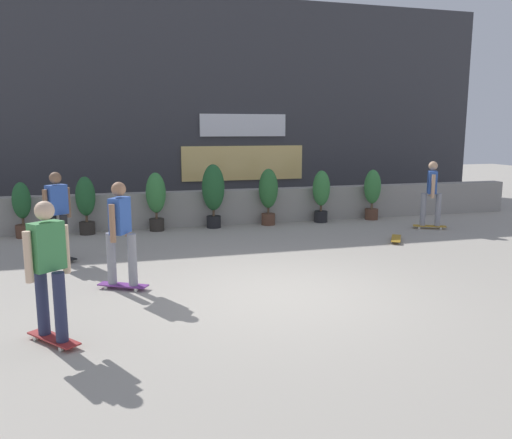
{
  "coord_description": "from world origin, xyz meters",
  "views": [
    {
      "loc": [
        -2.44,
        -7.19,
        2.5
      ],
      "look_at": [
        0.0,
        1.5,
        0.9
      ],
      "focal_mm": 36.19,
      "sensor_mm": 36.0,
      "label": 1
    }
  ],
  "objects_px": {
    "potted_plant_2": "(156,197)",
    "skater_far_right": "(48,266)",
    "skater_far_left": "(58,212)",
    "potted_plant_3": "(213,191)",
    "potted_plant_5": "(321,193)",
    "skater_mid_plaza": "(121,231)",
    "potted_plant_4": "(268,193)",
    "potted_plant_6": "(372,191)",
    "skateboard_near_camera": "(396,239)",
    "potted_plant_1": "(86,202)",
    "potted_plant_0": "(22,207)",
    "skater_foreground": "(432,192)"
  },
  "relations": [
    {
      "from": "potted_plant_2",
      "to": "skater_far_right",
      "type": "distance_m",
      "value": 6.83
    },
    {
      "from": "skater_far_left",
      "to": "skater_far_right",
      "type": "distance_m",
      "value": 4.14
    },
    {
      "from": "skater_far_left",
      "to": "skater_far_right",
      "type": "height_order",
      "value": "same"
    },
    {
      "from": "potted_plant_2",
      "to": "potted_plant_3",
      "type": "xyz_separation_m",
      "value": [
        1.43,
        -0.0,
        0.12
      ]
    },
    {
      "from": "potted_plant_5",
      "to": "skater_mid_plaza",
      "type": "relative_size",
      "value": 0.82
    },
    {
      "from": "potted_plant_4",
      "to": "potted_plant_6",
      "type": "distance_m",
      "value": 3.0
    },
    {
      "from": "potted_plant_3",
      "to": "skater_far_right",
      "type": "bearing_deg",
      "value": -115.91
    },
    {
      "from": "skater_mid_plaza",
      "to": "potted_plant_4",
      "type": "bearing_deg",
      "value": 50.64
    },
    {
      "from": "potted_plant_3",
      "to": "skater_mid_plaza",
      "type": "height_order",
      "value": "skater_mid_plaza"
    },
    {
      "from": "potted_plant_2",
      "to": "skater_mid_plaza",
      "type": "distance_m",
      "value": 4.75
    },
    {
      "from": "potted_plant_4",
      "to": "skateboard_near_camera",
      "type": "distance_m",
      "value": 3.56
    },
    {
      "from": "potted_plant_1",
      "to": "potted_plant_2",
      "type": "xyz_separation_m",
      "value": [
        1.64,
        0.0,
        0.04
      ]
    },
    {
      "from": "potted_plant_0",
      "to": "skater_far_right",
      "type": "bearing_deg",
      "value": -79.05
    },
    {
      "from": "skater_far_left",
      "to": "potted_plant_4",
      "type": "bearing_deg",
      "value": 26.57
    },
    {
      "from": "skater_far_left",
      "to": "skater_mid_plaza",
      "type": "height_order",
      "value": "same"
    },
    {
      "from": "potted_plant_0",
      "to": "potted_plant_3",
      "type": "distance_m",
      "value": 4.48
    },
    {
      "from": "potted_plant_4",
      "to": "skater_mid_plaza",
      "type": "relative_size",
      "value": 0.87
    },
    {
      "from": "potted_plant_5",
      "to": "skateboard_near_camera",
      "type": "relative_size",
      "value": 1.78
    },
    {
      "from": "potted_plant_1",
      "to": "potted_plant_6",
      "type": "distance_m",
      "value": 7.54
    },
    {
      "from": "potted_plant_5",
      "to": "potted_plant_6",
      "type": "height_order",
      "value": "potted_plant_5"
    },
    {
      "from": "potted_plant_0",
      "to": "skater_mid_plaza",
      "type": "distance_m",
      "value": 5.12
    },
    {
      "from": "potted_plant_4",
      "to": "potted_plant_6",
      "type": "xyz_separation_m",
      "value": [
        3.0,
        0.0,
        -0.06
      ]
    },
    {
      "from": "potted_plant_5",
      "to": "potted_plant_1",
      "type": "bearing_deg",
      "value": 180.0
    },
    {
      "from": "potted_plant_1",
      "to": "skater_far_left",
      "type": "bearing_deg",
      "value": -99.15
    },
    {
      "from": "potted_plant_4",
      "to": "skater_far_left",
      "type": "xyz_separation_m",
      "value": [
        -4.93,
        -2.46,
        0.09
      ]
    },
    {
      "from": "potted_plant_0",
      "to": "potted_plant_5",
      "type": "xyz_separation_m",
      "value": [
        7.42,
        -0.0,
        0.08
      ]
    },
    {
      "from": "potted_plant_6",
      "to": "skater_far_left",
      "type": "bearing_deg",
      "value": -162.74
    },
    {
      "from": "potted_plant_1",
      "to": "potted_plant_6",
      "type": "relative_size",
      "value": 1.0
    },
    {
      "from": "potted_plant_3",
      "to": "skateboard_near_camera",
      "type": "bearing_deg",
      "value": -36.62
    },
    {
      "from": "potted_plant_2",
      "to": "skater_far_left",
      "type": "bearing_deg",
      "value": -129.63
    },
    {
      "from": "skater_far_right",
      "to": "skater_mid_plaza",
      "type": "bearing_deg",
      "value": 66.57
    },
    {
      "from": "skater_far_left",
      "to": "skater_mid_plaza",
      "type": "distance_m",
      "value": 2.46
    },
    {
      "from": "potted_plant_0",
      "to": "potted_plant_1",
      "type": "distance_m",
      "value": 1.4
    },
    {
      "from": "potted_plant_3",
      "to": "skater_far_right",
      "type": "height_order",
      "value": "skater_far_right"
    },
    {
      "from": "potted_plant_4",
      "to": "skater_foreground",
      "type": "bearing_deg",
      "value": -22.87
    },
    {
      "from": "potted_plant_5",
      "to": "skater_foreground",
      "type": "xyz_separation_m",
      "value": [
        2.3,
        -1.6,
        0.14
      ]
    },
    {
      "from": "skater_far_right",
      "to": "skateboard_near_camera",
      "type": "xyz_separation_m",
      "value": [
        6.84,
        3.89,
        -0.88
      ]
    },
    {
      "from": "potted_plant_3",
      "to": "potted_plant_4",
      "type": "relative_size",
      "value": 1.1
    },
    {
      "from": "potted_plant_2",
      "to": "potted_plant_5",
      "type": "relative_size",
      "value": 1.03
    },
    {
      "from": "potted_plant_5",
      "to": "skateboard_near_camera",
      "type": "bearing_deg",
      "value": -75.6
    },
    {
      "from": "potted_plant_1",
      "to": "potted_plant_2",
      "type": "relative_size",
      "value": 0.96
    },
    {
      "from": "skateboard_near_camera",
      "to": "potted_plant_6",
      "type": "bearing_deg",
      "value": 72.98
    },
    {
      "from": "skater_far_left",
      "to": "potted_plant_3",
      "type": "bearing_deg",
      "value": 35.36
    },
    {
      "from": "potted_plant_4",
      "to": "potted_plant_5",
      "type": "bearing_deg",
      "value": 0.0
    },
    {
      "from": "potted_plant_6",
      "to": "skateboard_near_camera",
      "type": "distance_m",
      "value": 2.92
    },
    {
      "from": "potted_plant_1",
      "to": "skater_foreground",
      "type": "relative_size",
      "value": 0.82
    },
    {
      "from": "skater_far_left",
      "to": "skater_far_right",
      "type": "xyz_separation_m",
      "value": [
        0.27,
        -4.13,
        0.0
      ]
    },
    {
      "from": "potted_plant_4",
      "to": "skater_foreground",
      "type": "height_order",
      "value": "skater_foreground"
    },
    {
      "from": "skater_foreground",
      "to": "skater_far_right",
      "type": "bearing_deg",
      "value": -149.38
    },
    {
      "from": "potted_plant_1",
      "to": "skateboard_near_camera",
      "type": "bearing_deg",
      "value": -21.92
    }
  ]
}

